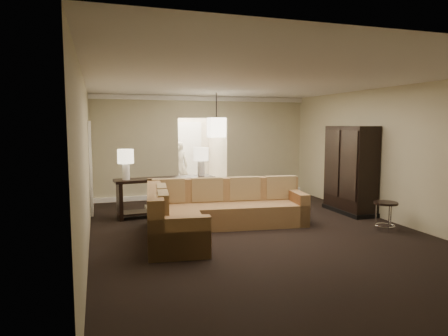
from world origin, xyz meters
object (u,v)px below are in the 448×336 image
object	(u,v)px
sectional_sofa	(212,212)
coffee_table	(171,217)
console_table	(165,193)
person	(179,164)
armoire	(350,171)
drink_table	(385,210)

from	to	relation	value
sectional_sofa	coffee_table	size ratio (longest dim) A/B	3.62
console_table	person	world-z (taller)	person
sectional_sofa	console_table	size ratio (longest dim) A/B	1.52
console_table	armoire	world-z (taller)	armoire
coffee_table	sectional_sofa	bearing A→B (deg)	-40.75
coffee_table	person	size ratio (longest dim) A/B	0.56
coffee_table	armoire	distance (m)	4.22
console_table	person	xyz separation A→B (m)	(0.95, 3.21, 0.33)
coffee_table	armoire	bearing A→B (deg)	0.03
coffee_table	armoire	world-z (taller)	armoire
coffee_table	drink_table	xyz separation A→B (m)	(3.85, -1.58, 0.21)
coffee_table	console_table	xyz separation A→B (m)	(0.06, 1.00, 0.31)
person	coffee_table	bearing A→B (deg)	82.86
coffee_table	armoire	size ratio (longest dim) A/B	0.47
sectional_sofa	person	size ratio (longest dim) A/B	2.04
person	armoire	bearing A→B (deg)	133.11
sectional_sofa	person	world-z (taller)	person
armoire	drink_table	xyz separation A→B (m)	(-0.30, -1.58, -0.55)
armoire	drink_table	distance (m)	1.70
sectional_sofa	console_table	xyz separation A→B (m)	(-0.62, 1.58, 0.13)
console_table	drink_table	bearing A→B (deg)	-39.51
armoire	coffee_table	bearing A→B (deg)	-179.97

